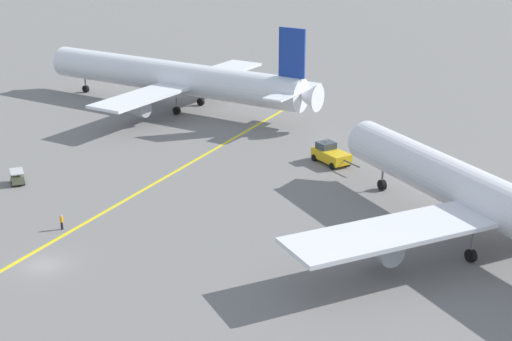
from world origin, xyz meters
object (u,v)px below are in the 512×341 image
airliner_at_gate_left (174,78)px  gse_baggage_cart_near_cluster (17,177)px  ground_crew_ramp_agent_by_cones (62,222)px  airliner_being_pushed (484,199)px  pushback_tug (331,154)px

airliner_at_gate_left → gse_baggage_cart_near_cluster: size_ratio=17.82×
gse_baggage_cart_near_cluster → ground_crew_ramp_agent_by_cones: bearing=-28.4°
airliner_being_pushed → pushback_tug: size_ratio=4.99×
gse_baggage_cart_near_cluster → pushback_tug: bearing=40.4°
ground_crew_ramp_agent_by_cones → pushback_tug: bearing=64.4°
pushback_tug → gse_baggage_cart_near_cluster: (-30.86, -26.31, -0.39)m
airliner_being_pushed → gse_baggage_cart_near_cluster: bearing=-169.5°
airliner_at_gate_left → pushback_tug: (34.84, -13.57, -3.89)m
gse_baggage_cart_near_cluster → airliner_being_pushed: bearing=10.5°
airliner_at_gate_left → pushback_tug: size_ratio=6.58×
pushback_tug → airliner_being_pushed: bearing=-34.1°
airliner_at_gate_left → airliner_being_pushed: (58.76, -29.76, -0.03)m
airliner_being_pushed → gse_baggage_cart_near_cluster: (-54.78, -10.12, -4.26)m
airliner_at_gate_left → gse_baggage_cart_near_cluster: 40.31m
airliner_being_pushed → gse_baggage_cart_near_cluster: airliner_being_pushed is taller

